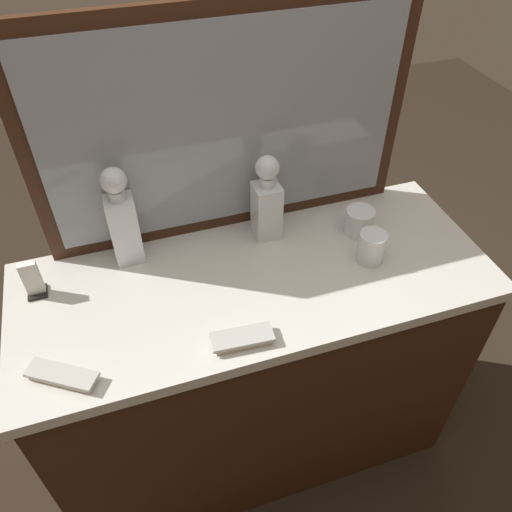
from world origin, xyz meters
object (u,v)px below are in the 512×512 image
(crystal_decanter_front, at_px, (267,205))
(crystal_decanter_right, at_px, (123,224))
(silver_brush_right, at_px, (62,376))
(crystal_tumbler_far_left, at_px, (371,248))
(napkin_holder, at_px, (33,281))
(silver_brush_rear, at_px, (242,339))
(crystal_tumbler_far_right, at_px, (359,222))

(crystal_decanter_front, relative_size, crystal_decanter_right, 0.90)
(crystal_decanter_right, distance_m, silver_brush_right, 0.44)
(crystal_tumbler_far_left, bearing_deg, crystal_decanter_front, 140.84)
(napkin_holder, bearing_deg, crystal_decanter_right, 14.93)
(crystal_decanter_right, distance_m, napkin_holder, 0.28)
(crystal_decanter_front, height_order, silver_brush_rear, crystal_decanter_front)
(crystal_decanter_right, bearing_deg, silver_brush_rear, -61.25)
(crystal_decanter_right, relative_size, silver_brush_rear, 1.91)
(crystal_tumbler_far_left, relative_size, napkin_holder, 0.84)
(silver_brush_right, bearing_deg, crystal_tumbler_far_right, 16.71)
(silver_brush_right, relative_size, napkin_holder, 1.53)
(crystal_tumbler_far_right, relative_size, silver_brush_right, 0.51)
(crystal_tumbler_far_left, bearing_deg, crystal_tumbler_far_right, 79.17)
(crystal_tumbler_far_right, relative_size, silver_brush_rear, 0.55)
(crystal_tumbler_far_left, bearing_deg, silver_brush_right, -170.53)
(crystal_tumbler_far_left, distance_m, silver_brush_rear, 0.47)
(crystal_tumbler_far_left, height_order, crystal_tumbler_far_right, crystal_tumbler_far_left)
(silver_brush_right, bearing_deg, crystal_decanter_front, 29.25)
(crystal_tumbler_far_right, bearing_deg, silver_brush_right, -163.29)
(crystal_tumbler_far_left, height_order, silver_brush_right, crystal_tumbler_far_left)
(crystal_decanter_front, bearing_deg, silver_brush_rear, -117.17)
(crystal_decanter_right, bearing_deg, crystal_decanter_front, -3.69)
(crystal_decanter_front, bearing_deg, napkin_holder, -176.34)
(crystal_decanter_front, distance_m, silver_brush_right, 0.71)
(crystal_decanter_right, xyz_separation_m, crystal_tumbler_far_left, (0.65, -0.23, -0.08))
(napkin_holder, bearing_deg, silver_brush_right, -80.09)
(crystal_tumbler_far_right, xyz_separation_m, silver_brush_rear, (-0.46, -0.29, -0.02))
(silver_brush_rear, relative_size, silver_brush_right, 0.94)
(silver_brush_rear, height_order, napkin_holder, napkin_holder)
(silver_brush_rear, bearing_deg, napkin_holder, 145.45)
(crystal_tumbler_far_right, bearing_deg, crystal_decanter_front, 163.73)
(silver_brush_right, xyz_separation_m, napkin_holder, (-0.05, 0.30, 0.03))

